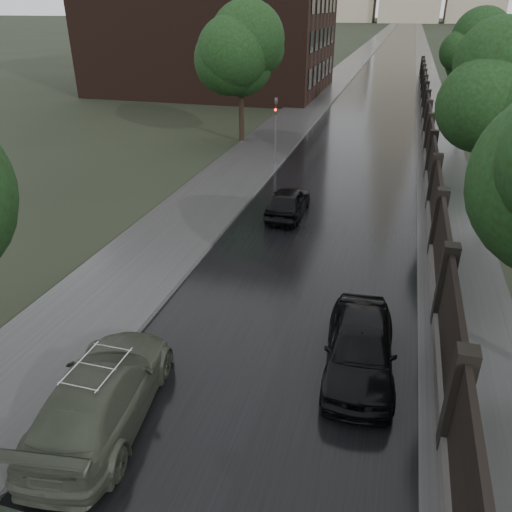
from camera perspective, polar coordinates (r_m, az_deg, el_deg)
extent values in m
cube|color=black|center=(194.04, 16.49, 23.27)|extent=(8.00, 420.00, 0.02)
cube|color=#2D2D2D|center=(194.22, 14.58, 23.51)|extent=(4.00, 420.00, 0.16)
cube|color=#2D2D2D|center=(194.04, 18.24, 23.06)|extent=(3.00, 420.00, 0.08)
cube|color=#383533|center=(36.88, 18.84, 12.03)|extent=(0.40, 75.00, 0.50)
cube|color=black|center=(36.61, 19.13, 13.92)|extent=(0.15, 75.00, 2.00)
cube|color=black|center=(74.22, 18.43, 19.82)|extent=(0.45, 0.45, 2.70)
cylinder|color=black|center=(35.96, -1.70, 17.42)|extent=(0.36, 0.36, 5.85)
sphere|color=black|center=(35.66, -1.76, 21.14)|extent=(4.25, 4.25, 4.25)
cylinder|color=black|center=(26.95, 26.24, 11.19)|extent=(0.36, 0.36, 5.53)
sphere|color=black|center=(26.54, 27.23, 15.74)|extent=(4.08, 4.08, 4.08)
cylinder|color=black|center=(44.50, 23.01, 17.05)|extent=(0.36, 0.36, 5.53)
sphere|color=black|center=(44.25, 23.55, 19.84)|extent=(4.08, 4.08, 4.08)
cylinder|color=#59595E|center=(30.55, 2.24, 12.99)|extent=(0.12, 0.12, 3.00)
imported|color=#59595E|center=(30.14, 2.31, 16.68)|extent=(0.16, 0.20, 1.00)
sphere|color=#FF0C0C|center=(30.02, 2.24, 16.35)|extent=(0.14, 0.14, 0.14)
imported|color=#3E4436|center=(12.45, -17.23, -14.82)|extent=(2.87, 5.56, 1.54)
imported|color=black|center=(23.18, 3.69, 6.24)|extent=(1.59, 3.94, 1.34)
imported|color=black|center=(13.57, 11.79, -10.17)|extent=(2.10, 4.59, 1.53)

